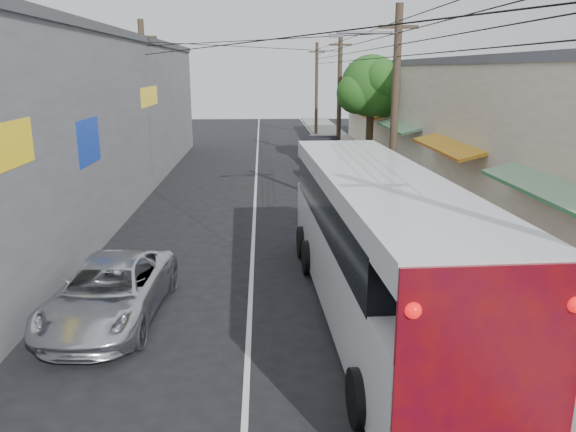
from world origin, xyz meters
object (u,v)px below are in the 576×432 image
parked_suv (354,206)px  parked_car_far (323,149)px  jeepney (110,292)px  coach_bus (376,243)px  pedestrian_near (446,223)px  pedestrian_far (467,223)px  parked_car_mid (329,168)px

parked_suv → parked_car_far: size_ratio=1.00×
jeepney → parked_car_far: 24.08m
coach_bus → pedestrian_near: bearing=52.7°
parked_suv → parked_car_far: (0.40, 14.78, 0.10)m
coach_bus → pedestrian_near: (3.20, 4.54, -0.80)m
pedestrian_near → pedestrian_far: bearing=-154.8°
pedestrian_near → pedestrian_far: size_ratio=1.10×
coach_bus → pedestrian_far: bearing=48.1°
parked_suv → pedestrian_far: (3.16, -3.32, 0.20)m
parked_car_mid → parked_car_far: size_ratio=0.92×
jeepney → pedestrian_near: size_ratio=2.85×
parked_car_mid → pedestrian_far: 11.88m
parked_car_mid → pedestrian_far: (3.16, -11.45, 0.14)m
parked_car_mid → parked_car_far: (0.40, 6.66, 0.04)m
coach_bus → pedestrian_near: size_ratio=6.90×
jeepney → pedestrian_far: bearing=28.4°
jeepney → pedestrian_far: pedestrian_far is taller
coach_bus → pedestrian_far: size_ratio=7.59×
jeepney → parked_car_mid: parked_car_mid is taller
parked_suv → coach_bus: bearing=-90.1°
pedestrian_near → jeepney: bearing=34.3°
jeepney → parked_suv: 10.75m
coach_bus → parked_car_mid: bearing=85.0°
coach_bus → pedestrian_far: coach_bus is taller
parked_car_far → pedestrian_far: (2.76, -18.11, 0.10)m
coach_bus → jeepney: (-6.26, -0.01, -1.11)m
parked_suv → pedestrian_near: pedestrian_near is taller
jeepney → parked_car_far: (7.47, 22.89, 0.13)m
parked_suv → parked_car_mid: 8.12m
parked_suv → pedestrian_far: bearing=-40.9°
coach_bus → parked_car_mid: coach_bus is taller
coach_bus → parked_car_far: (1.20, 22.88, -0.98)m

